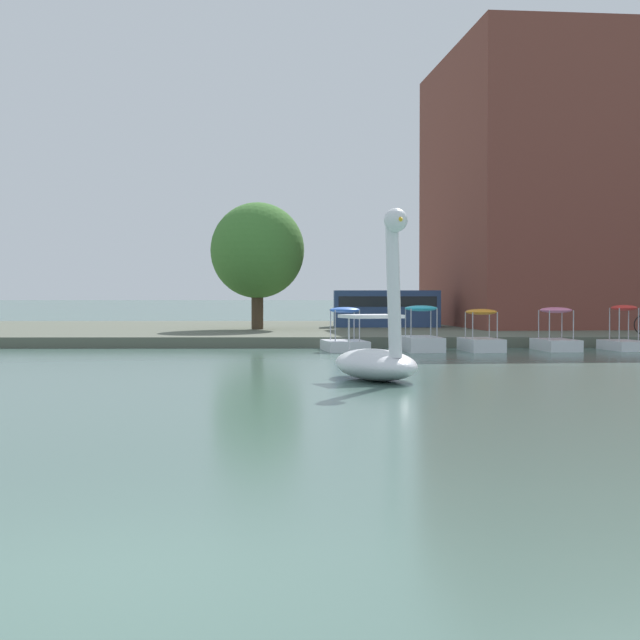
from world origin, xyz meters
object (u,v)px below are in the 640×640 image
at_px(pedal_boat_blue, 345,339).
at_px(tree_sapling_by_fence, 257,251).
at_px(swan_boat, 377,353).
at_px(parked_van, 386,307).
at_px(pedal_boat_orange, 481,339).
at_px(pedal_boat_red, 624,338).
at_px(pedal_boat_pink, 556,337).
at_px(pedal_boat_cyan, 421,338).

relative_size(pedal_boat_blue, tree_sapling_by_fence, 0.40).
height_order(swan_boat, parked_van, swan_boat).
bearing_deg(parked_van, pedal_boat_orange, -80.56).
bearing_deg(pedal_boat_red, swan_boat, -129.74).
distance_m(pedal_boat_blue, tree_sapling_by_fence, 10.42).
bearing_deg(pedal_boat_pink, pedal_boat_blue, -179.99).
relative_size(pedal_boat_orange, pedal_boat_red, 1.06).
xyz_separation_m(swan_boat, parked_van, (2.18, 23.34, 0.70)).
height_order(swan_boat, pedal_boat_red, swan_boat).
bearing_deg(swan_boat, pedal_boat_orange, 68.01).
height_order(pedal_boat_orange, parked_van, parked_van).
bearing_deg(pedal_boat_blue, pedal_boat_red, 1.03).
distance_m(swan_boat, pedal_boat_pink, 13.00).
bearing_deg(pedal_boat_cyan, swan_boat, -102.00).
relative_size(swan_boat, parked_van, 0.76).
xyz_separation_m(pedal_boat_orange, parked_van, (-2.11, 12.71, 0.89)).
bearing_deg(pedal_boat_red, pedal_boat_pink, -175.90).
height_order(pedal_boat_cyan, pedal_boat_red, pedal_boat_red).
distance_m(pedal_boat_pink, tree_sapling_by_fence, 14.45).
bearing_deg(swan_boat, pedal_boat_cyan, 78.00).
distance_m(pedal_boat_blue, pedal_boat_orange, 4.58).
bearing_deg(pedal_boat_cyan, pedal_boat_orange, -4.65).
xyz_separation_m(pedal_boat_orange, tree_sapling_by_fence, (-8.00, 9.60, 3.38)).
distance_m(pedal_boat_cyan, parked_van, 12.57).
bearing_deg(pedal_boat_blue, parked_van, 78.77).
relative_size(pedal_boat_red, parked_van, 0.41).
bearing_deg(pedal_boat_blue, tree_sapling_by_fence, 110.43).
xyz_separation_m(swan_boat, pedal_boat_blue, (-0.27, 11.01, -0.21)).
height_order(pedal_boat_red, tree_sapling_by_fence, tree_sapling_by_fence).
bearing_deg(pedal_boat_orange, pedal_boat_cyan, 175.35).
bearing_deg(pedal_boat_orange, swan_boat, -111.99).
bearing_deg(tree_sapling_by_fence, swan_boat, -79.63).
distance_m(pedal_boat_orange, pedal_boat_pink, 2.64).
relative_size(swan_boat, pedal_boat_blue, 1.62).
xyz_separation_m(pedal_boat_blue, pedal_boat_red, (9.56, 0.17, -0.01)).
bearing_deg(pedal_boat_blue, pedal_boat_orange, -4.65).
bearing_deg(parked_van, pedal_boat_red, -59.69).
relative_size(pedal_boat_orange, pedal_boat_pink, 0.95).
distance_m(pedal_boat_orange, parked_van, 12.91).
distance_m(pedal_boat_orange, pedal_boat_red, 5.03).
xyz_separation_m(pedal_boat_pink, tree_sapling_by_fence, (-10.61, 9.23, 3.34)).
bearing_deg(pedal_boat_orange, tree_sapling_by_fence, 129.80).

